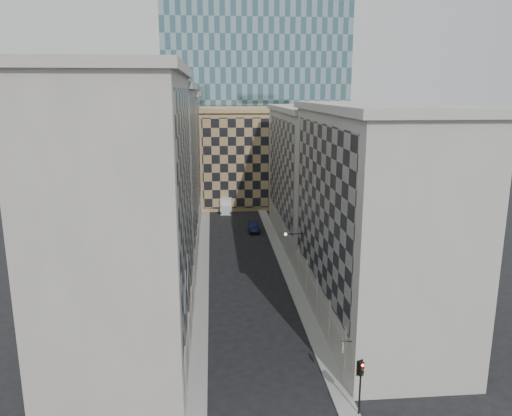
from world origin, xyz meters
TOP-DOWN VIEW (x-y plane):
  - sidewalk_west at (-5.25, 30.00)m, footprint 1.50×100.00m
  - sidewalk_east at (5.25, 30.00)m, footprint 1.50×100.00m
  - bldg_left_a at (-10.88, 11.00)m, footprint 10.80×22.80m
  - bldg_left_b at (-10.88, 33.00)m, footprint 10.80×22.80m
  - bldg_left_c at (-10.88, 55.00)m, footprint 10.80×22.80m
  - bldg_right_a at (10.88, 15.00)m, footprint 10.80×26.80m
  - bldg_right_b at (10.89, 42.00)m, footprint 10.80×28.80m
  - tan_block at (2.00, 67.90)m, footprint 16.80×14.80m
  - church_tower at (0.00, 82.00)m, footprint 7.20×7.20m
  - flagpoles_left at (-5.90, 6.00)m, footprint 0.10×6.33m
  - bracket_lamp at (4.38, 24.00)m, footprint 1.98×0.36m
  - traffic_light at (5.90, 0.35)m, footprint 0.49×0.49m
  - box_truck at (-1.43, 60.89)m, footprint 2.37×5.15m
  - dark_car at (2.56, 47.37)m, footprint 1.70×4.66m
  - shop_sign at (5.35, 3.00)m, footprint 0.79×0.69m

SIDE VIEW (x-z plane):
  - sidewalk_west at x=-5.25m, z-range 0.00..0.15m
  - sidewalk_east at x=5.25m, z-range 0.00..0.15m
  - dark_car at x=2.56m, z-range 0.00..1.53m
  - box_truck at x=-1.43m, z-range -0.18..2.58m
  - traffic_light at x=5.90m, z-range 1.01..5.00m
  - shop_sign at x=5.35m, z-range 3.45..4.22m
  - bracket_lamp at x=4.38m, z-range 6.02..6.38m
  - flagpoles_left at x=-5.90m, z-range 6.83..9.17m
  - tan_block at x=2.00m, z-range 0.04..18.84m
  - bldg_right_b at x=10.89m, z-range 0.00..19.70m
  - bldg_right_a at x=10.88m, z-range -0.03..20.67m
  - bldg_left_c at x=-10.88m, z-range -0.02..21.68m
  - bldg_left_b at x=-10.88m, z-range -0.03..22.67m
  - bldg_left_a at x=-10.88m, z-range -0.03..23.67m
  - church_tower at x=0.00m, z-range 1.20..52.70m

